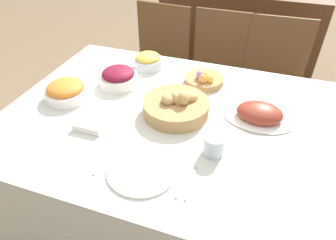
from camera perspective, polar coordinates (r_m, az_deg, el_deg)
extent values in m
plane|color=#7F664C|center=(1.93, 0.87, -17.87)|extent=(12.00, 12.00, 0.00)
cube|color=silver|center=(1.62, 1.00, -10.19)|extent=(1.55, 1.12, 0.77)
cylinder|color=brown|center=(2.16, 12.26, -2.48)|extent=(0.03, 0.03, 0.44)
cylinder|color=brown|center=(2.19, 22.31, -4.27)|extent=(0.03, 0.03, 0.44)
cylinder|color=brown|center=(2.48, 13.39, 3.12)|extent=(0.03, 0.03, 0.44)
cylinder|color=brown|center=(2.50, 22.17, 1.49)|extent=(0.03, 0.03, 0.44)
cube|color=brown|center=(2.19, 18.70, 4.39)|extent=(0.43, 0.43, 0.02)
cube|color=brown|center=(2.26, 20.15, 12.28)|extent=(0.42, 0.03, 0.47)
cylinder|color=brown|center=(2.22, 2.17, -0.24)|extent=(0.03, 0.03, 0.44)
cylinder|color=brown|center=(2.17, 11.99, -2.33)|extent=(0.03, 0.03, 0.44)
cylinder|color=brown|center=(2.53, 4.83, 4.91)|extent=(0.03, 0.03, 0.44)
cylinder|color=brown|center=(2.48, 13.51, 3.18)|extent=(0.03, 0.03, 0.44)
cube|color=brown|center=(2.21, 8.67, 6.39)|extent=(0.42, 0.42, 0.02)
cube|color=brown|center=(2.27, 10.39, 14.17)|extent=(0.42, 0.02, 0.47)
cylinder|color=brown|center=(2.38, -8.83, 2.25)|extent=(0.03, 0.03, 0.44)
cylinder|color=brown|center=(2.23, -0.19, 0.04)|extent=(0.03, 0.03, 0.44)
cylinder|color=brown|center=(2.66, -4.68, 6.78)|extent=(0.03, 0.03, 0.44)
cylinder|color=brown|center=(2.53, 3.23, 5.04)|extent=(0.03, 0.03, 0.44)
cube|color=brown|center=(2.32, -2.79, 8.43)|extent=(0.45, 0.45, 0.02)
cube|color=brown|center=(2.38, -0.85, 15.83)|extent=(0.42, 0.04, 0.47)
cube|color=#4C2D19|center=(2.97, 12.95, 14.49)|extent=(1.38, 0.44, 0.91)
cylinder|color=#AD8451|center=(1.36, 1.45, 2.43)|extent=(0.30, 0.30, 0.07)
ellipsoid|color=tan|center=(1.34, 2.71, 3.77)|extent=(0.09, 0.10, 0.05)
ellipsoid|color=tan|center=(1.31, 3.01, 4.25)|extent=(0.07, 0.08, 0.06)
ellipsoid|color=tan|center=(1.33, 1.40, 4.29)|extent=(0.09, 0.09, 0.06)
ellipsoid|color=tan|center=(1.33, 0.16, 4.09)|extent=(0.07, 0.08, 0.05)
ellipsoid|color=tan|center=(1.34, 1.01, 4.35)|extent=(0.10, 0.10, 0.05)
ellipsoid|color=tan|center=(1.35, 4.05, 4.45)|extent=(0.10, 0.10, 0.05)
cylinder|color=#AD8451|center=(1.60, 6.87, 7.57)|extent=(0.20, 0.20, 0.03)
ellipsoid|color=#B27AD1|center=(1.57, 6.10, 8.48)|extent=(0.04, 0.04, 0.05)
ellipsoid|color=#F29E4C|center=(1.54, 6.61, 7.73)|extent=(0.04, 0.04, 0.05)
ellipsoid|color=#F4D151|center=(1.55, 8.07, 7.72)|extent=(0.04, 0.04, 0.05)
ellipsoid|color=#F4D151|center=(1.59, 6.84, 8.67)|extent=(0.04, 0.04, 0.05)
ellipsoid|color=#F4D151|center=(1.58, 6.89, 8.43)|extent=(0.04, 0.04, 0.05)
ellipsoid|color=white|center=(1.40, 16.85, 0.39)|extent=(0.31, 0.22, 0.01)
ellipsoid|color=maroon|center=(1.38, 17.06, 1.29)|extent=(0.20, 0.15, 0.08)
cylinder|color=white|center=(1.55, -18.72, 4.75)|extent=(0.21, 0.21, 0.05)
ellipsoid|color=orange|center=(1.53, -18.99, 5.89)|extent=(0.18, 0.18, 0.06)
cylinder|color=silver|center=(1.74, -3.78, 10.80)|extent=(0.16, 0.16, 0.06)
ellipsoid|color=#F4DB4C|center=(1.73, -3.82, 11.86)|extent=(0.14, 0.14, 0.05)
cylinder|color=white|center=(1.59, -9.33, 7.56)|extent=(0.20, 0.20, 0.06)
ellipsoid|color=maroon|center=(1.58, -9.47, 8.76)|extent=(0.17, 0.17, 0.06)
cylinder|color=white|center=(1.12, -4.94, -9.35)|extent=(0.26, 0.26, 0.01)
cube|color=#B7B7BC|center=(1.17, -12.04, -7.43)|extent=(0.01, 0.16, 0.00)
cube|color=#B7B7BC|center=(1.08, 2.87, -11.44)|extent=(0.01, 0.16, 0.00)
cube|color=#B7B7BC|center=(1.08, 4.43, -11.82)|extent=(0.01, 0.16, 0.00)
cylinder|color=silver|center=(1.16, 8.72, -4.75)|extent=(0.08, 0.08, 0.08)
cube|color=white|center=(1.33, -14.67, -0.96)|extent=(0.13, 0.08, 0.03)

